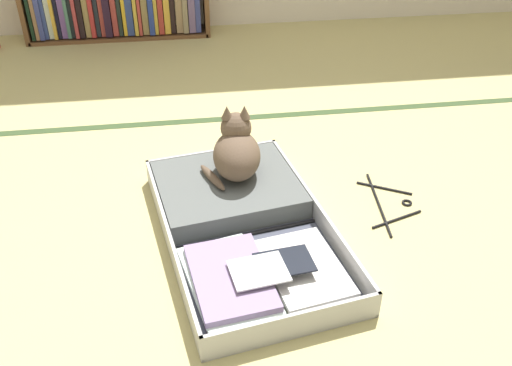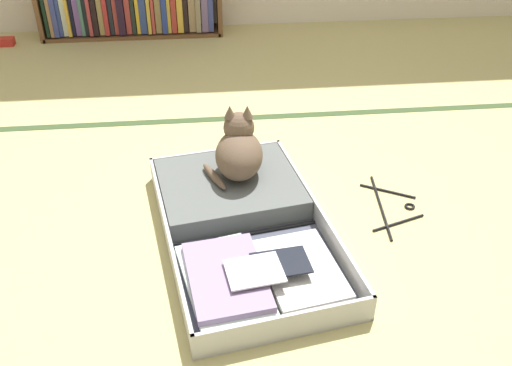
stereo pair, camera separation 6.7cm
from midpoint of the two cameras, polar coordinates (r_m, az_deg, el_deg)
name	(u,v)px [view 1 (the left image)]	position (r m, az deg, el deg)	size (l,w,h in m)	color
ground_plane	(231,246)	(2.04, -3.48, -6.39)	(10.00, 10.00, 0.00)	tan
tatami_border	(210,120)	(2.85, -5.29, 6.36)	(4.80, 0.05, 0.00)	#374C2A
open_suitcase	(238,218)	(2.10, -2.75, -3.56)	(0.72, 1.06, 0.10)	#B3B3B2
black_cat	(236,151)	(2.20, -2.89, 3.26)	(0.26, 0.28, 0.27)	brown
clothes_hanger	(388,203)	(2.29, 12.34, -2.01)	(0.23, 0.42, 0.01)	black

